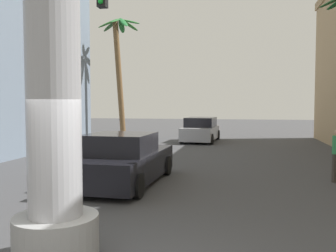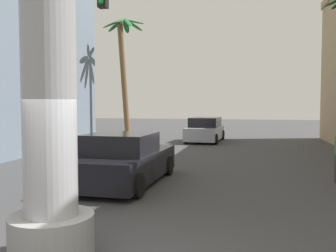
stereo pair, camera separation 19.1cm
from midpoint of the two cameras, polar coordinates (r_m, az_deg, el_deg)
The scene contains 5 objects.
ground_plane at distance 14.55m, azimuth 4.39°, elevation -6.25°, with size 91.81×91.81×0.00m, color #424244.
traffic_light_mast at distance 11.63m, azimuth -21.96°, elevation 11.62°, with size 5.04×0.32×5.88m.
car_lead at distance 11.46m, azimuth -6.19°, elevation -5.31°, with size 2.23×4.78×1.56m.
car_far at distance 24.36m, azimuth 5.92°, elevation -0.63°, with size 2.26×4.67×1.56m.
palm_tree_far_left at distance 24.36m, azimuth -6.48°, elevation 9.34°, with size 2.73×2.76×7.86m.
Camera 2 is at (2.08, -4.19, 2.43)m, focal length 40.00 mm.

